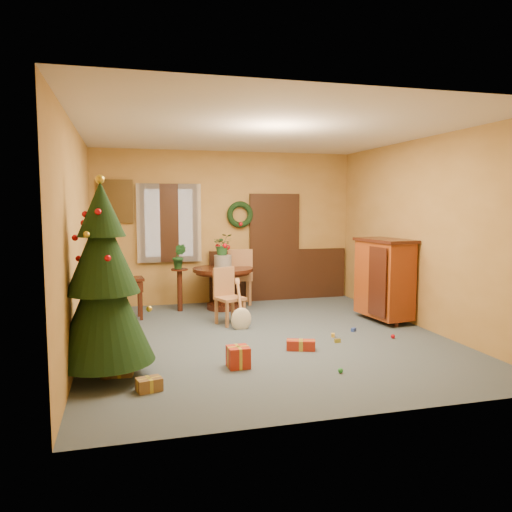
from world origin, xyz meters
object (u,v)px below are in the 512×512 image
object	(u,v)px
christmas_tree	(103,284)
writing_desk	(119,289)
dining_table	(223,280)
sideboard	(384,277)
chair_near	(227,294)

from	to	relation	value
christmas_tree	writing_desk	xyz separation A→B (m)	(0.13, 2.82, -0.53)
dining_table	sideboard	distance (m)	2.84
christmas_tree	chair_near	bearing A→B (deg)	49.77
dining_table	chair_near	world-z (taller)	chair_near
writing_desk	sideboard	world-z (taller)	sideboard
writing_desk	sideboard	distance (m)	4.33
writing_desk	sideboard	xyz separation A→B (m)	(4.17, -1.17, 0.20)
writing_desk	dining_table	bearing A→B (deg)	12.95
dining_table	christmas_tree	distance (m)	3.82
writing_desk	sideboard	bearing A→B (deg)	-15.64
chair_near	writing_desk	distance (m)	1.81
christmas_tree	sideboard	distance (m)	4.62
chair_near	christmas_tree	xyz separation A→B (m)	(-1.80, -2.13, 0.57)
chair_near	writing_desk	size ratio (longest dim) A/B	1.10
dining_table	writing_desk	distance (m)	1.86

